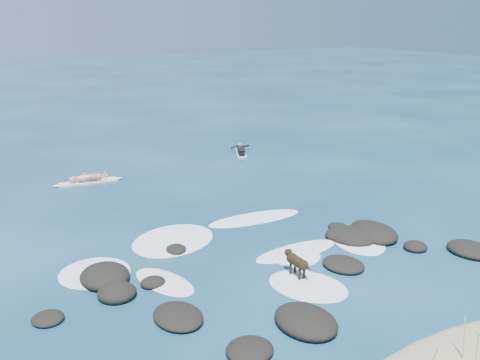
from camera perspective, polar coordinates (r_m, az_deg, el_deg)
ground at (r=16.93m, az=2.47°, el=-7.20°), size 160.00×160.00×0.00m
reef_rocks at (r=15.45m, az=5.95°, el=-9.37°), size 13.17×6.90×0.50m
breaking_foam at (r=16.69m, az=-1.30°, el=-7.52°), size 10.32×7.73×0.12m
standing_surfer_rig at (r=23.96m, az=-15.98°, el=1.21°), size 2.96×0.83×1.68m
paddling_surfer_rig at (r=28.21m, az=0.09°, el=3.13°), size 1.52×2.15×0.39m
dog at (r=14.97m, az=6.02°, el=-8.61°), size 0.31×1.17×0.74m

